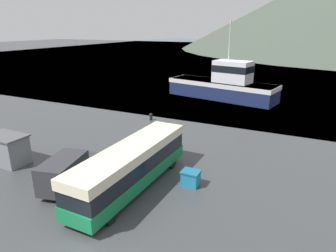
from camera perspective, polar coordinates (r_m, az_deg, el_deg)
The scene contains 7 objects.
water_surface at distance 152.57m, azimuth 23.07°, elevation 12.98°, with size 240.00×240.00×0.00m, color #3D5160.
tour_bus at distance 21.01m, azimuth -6.88°, elevation -7.31°, with size 2.74×11.67×3.12m.
delivery_van at distance 22.42m, azimuth -18.57°, elevation -8.01°, with size 3.20×5.77×2.31m.
fishing_boat at distance 47.92m, azimuth 10.61°, elevation 7.74°, with size 17.75×8.02×11.71m.
storage_bin at distance 21.71m, azimuth 4.34°, elevation -9.86°, with size 1.30×1.07×1.13m.
dock_kiosk at distance 28.03m, azimuth -28.27°, elevation -3.91°, with size 3.44×2.23×2.46m.
mooring_bollard at distance 36.33m, azimuth -3.27°, elevation 1.85°, with size 0.41×0.41×0.89m.
Camera 1 is at (8.74, -8.71, 10.86)m, focal length 32.00 mm.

